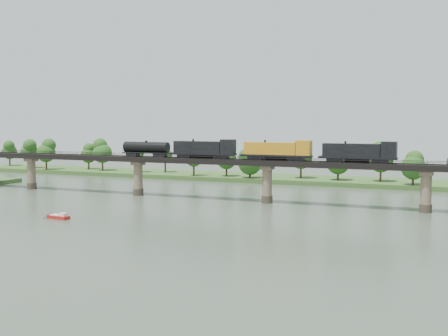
% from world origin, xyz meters
% --- Properties ---
extents(ground, '(400.00, 400.00, 0.00)m').
position_xyz_m(ground, '(0.00, 0.00, 0.00)').
color(ground, '#354335').
rests_on(ground, ground).
extents(far_bank, '(300.00, 24.00, 1.60)m').
position_xyz_m(far_bank, '(0.00, 85.00, 0.80)').
color(far_bank, '#315321').
rests_on(far_bank, ground).
extents(bridge, '(236.00, 30.00, 11.50)m').
position_xyz_m(bridge, '(0.00, 30.00, 5.46)').
color(bridge, '#473A2D').
rests_on(bridge, ground).
extents(bridge_superstructure, '(220.00, 4.90, 0.75)m').
position_xyz_m(bridge_superstructure, '(0.00, 30.00, 11.79)').
color(bridge_superstructure, black).
rests_on(bridge_superstructure, bridge).
extents(far_treeline, '(289.06, 17.54, 13.60)m').
position_xyz_m(far_treeline, '(-8.21, 80.52, 8.83)').
color(far_treeline, '#382619').
rests_on(far_treeline, far_bank).
extents(freight_train, '(78.02, 3.04, 5.37)m').
position_xyz_m(freight_train, '(-4.53, 30.00, 14.06)').
color(freight_train, black).
rests_on(freight_train, bridge).
extents(motorboat, '(5.42, 2.50, 1.47)m').
position_xyz_m(motorboat, '(-35.07, -11.48, 0.50)').
color(motorboat, '#B01A14').
rests_on(motorboat, ground).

